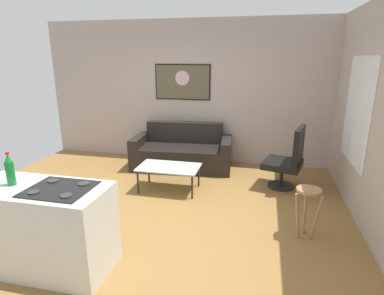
{
  "coord_description": "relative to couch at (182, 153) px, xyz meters",
  "views": [
    {
      "loc": [
        1.33,
        -3.78,
        2.1
      ],
      "look_at": [
        0.25,
        0.9,
        0.7
      ],
      "focal_mm": 29.34,
      "sensor_mm": 36.0,
      "label": 1
    }
  ],
  "objects": [
    {
      "name": "ground",
      "position": [
        0.16,
        -1.86,
        -0.31
      ],
      "size": [
        6.4,
        6.4,
        0.04
      ],
      "primitive_type": "cube",
      "color": "olive"
    },
    {
      "name": "back_wall",
      "position": [
        0.16,
        0.56,
        1.11
      ],
      "size": [
        6.4,
        0.05,
        2.8
      ],
      "primitive_type": "cube",
      "color": "#B19F97",
      "rests_on": "ground"
    },
    {
      "name": "right_wall",
      "position": [
        2.79,
        -1.56,
        1.11
      ],
      "size": [
        0.05,
        6.4,
        2.8
      ],
      "primitive_type": "cube",
      "color": "#B3A295",
      "rests_on": "ground"
    },
    {
      "name": "couch",
      "position": [
        0.0,
        0.0,
        0.0
      ],
      "size": [
        1.95,
        0.98,
        0.84
      ],
      "color": "black",
      "rests_on": "ground"
    },
    {
      "name": "coffee_table",
      "position": [
        0.07,
        -1.11,
        0.08
      ],
      "size": [
        0.97,
        0.58,
        0.4
      ],
      "color": "silver",
      "rests_on": "ground"
    },
    {
      "name": "armchair",
      "position": [
        1.93,
        -0.6,
        0.21
      ],
      "size": [
        0.71,
        0.73,
        1.04
      ],
      "color": "black",
      "rests_on": "ground"
    },
    {
      "name": "bar_stool",
      "position": [
        2.06,
        -2.07,
        0.18
      ],
      "size": [
        0.33,
        0.32,
        0.62
      ],
      "color": "#A2754C",
      "rests_on": "ground"
    },
    {
      "name": "kitchen_counter",
      "position": [
        -0.6,
        -3.25,
        0.16
      ],
      "size": [
        1.37,
        0.64,
        0.91
      ],
      "color": "silver",
      "rests_on": "ground"
    },
    {
      "name": "soda_bottle_2",
      "position": [
        -0.87,
        -3.25,
        0.75
      ],
      "size": [
        0.08,
        0.08,
        0.34
      ],
      "color": "#137429",
      "rests_on": "kitchen_counter"
    },
    {
      "name": "wall_painting",
      "position": [
        -0.12,
        0.52,
        1.32
      ],
      "size": [
        1.13,
        0.03,
        0.7
      ],
      "color": "black"
    },
    {
      "name": "window",
      "position": [
        2.75,
        -0.96,
        1.09
      ],
      "size": [
        0.03,
        1.19,
        1.48
      ],
      "color": "silver"
    }
  ]
}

